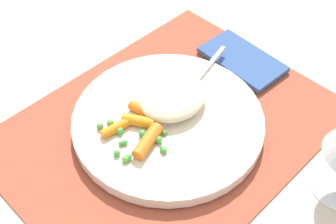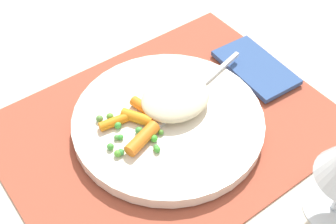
{
  "view_description": "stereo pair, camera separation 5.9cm",
  "coord_description": "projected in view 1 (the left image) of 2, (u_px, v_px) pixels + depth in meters",
  "views": [
    {
      "loc": [
        0.29,
        0.29,
        0.48
      ],
      "look_at": [
        0.0,
        0.0,
        0.03
      ],
      "focal_mm": 48.0,
      "sensor_mm": 36.0,
      "label": 1
    },
    {
      "loc": [
        0.24,
        0.32,
        0.48
      ],
      "look_at": [
        0.0,
        0.0,
        0.03
      ],
      "focal_mm": 48.0,
      "sensor_mm": 36.0,
      "label": 2
    }
  ],
  "objects": [
    {
      "name": "rice_mound",
      "position": [
        173.0,
        97.0,
        0.61
      ],
      "size": [
        0.1,
        0.08,
        0.03
      ],
      "primitive_type": "ellipsoid",
      "color": "beige",
      "rests_on": "plate"
    },
    {
      "name": "pea_scatter",
      "position": [
        132.0,
        140.0,
        0.57
      ],
      "size": [
        0.07,
        0.1,
        0.01
      ],
      "color": "#4C9546",
      "rests_on": "plate"
    },
    {
      "name": "napkin",
      "position": [
        242.0,
        59.0,
        0.71
      ],
      "size": [
        0.08,
        0.13,
        0.01
      ],
      "primitive_type": "cube",
      "rotation": [
        0.0,
        0.0,
        -0.05
      ],
      "color": "#33518C",
      "rests_on": "placemat"
    },
    {
      "name": "plate",
      "position": [
        168.0,
        121.0,
        0.61
      ],
      "size": [
        0.26,
        0.26,
        0.02
      ],
      "primitive_type": "cylinder",
      "color": "silver",
      "rests_on": "placemat"
    },
    {
      "name": "fork",
      "position": [
        185.0,
        95.0,
        0.63
      ],
      "size": [
        0.2,
        0.06,
        0.01
      ],
      "color": "silver",
      "rests_on": "plate"
    },
    {
      "name": "placemat",
      "position": [
        168.0,
        127.0,
        0.62
      ],
      "size": [
        0.44,
        0.34,
        0.01
      ],
      "primitive_type": "cube",
      "color": "#9E4733",
      "rests_on": "ground_plane"
    },
    {
      "name": "ground_plane",
      "position": [
        168.0,
        128.0,
        0.63
      ],
      "size": [
        2.4,
        2.4,
        0.0
      ],
      "primitive_type": "plane",
      "color": "beige"
    },
    {
      "name": "carrot_portion",
      "position": [
        140.0,
        127.0,
        0.59
      ],
      "size": [
        0.08,
        0.08,
        0.02
      ],
      "color": "orange",
      "rests_on": "plate"
    }
  ]
}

